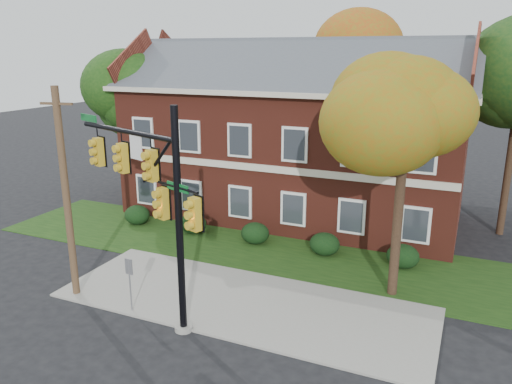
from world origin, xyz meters
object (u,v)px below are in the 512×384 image
at_px(hedge_center, 255,233).
at_px(apartment_building, 293,127).
at_px(hedge_left, 193,224).
at_px(tree_left_rear, 135,92).
at_px(utility_pole, 66,195).
at_px(hedge_far_right, 403,256).
at_px(traffic_signal, 152,189).
at_px(tree_near_right, 412,123).
at_px(hedge_far_left, 137,215).
at_px(tree_far_rear, 354,55).
at_px(sign_post, 130,276).
at_px(hedge_right, 325,244).

bearing_deg(hedge_center, apartment_building, 90.00).
distance_m(hedge_left, tree_left_rear, 9.69).
bearing_deg(tree_left_rear, utility_pole, -64.75).
xyz_separation_m(hedge_far_right, tree_left_rear, (-16.73, 4.14, 6.16)).
bearing_deg(traffic_signal, tree_near_right, 52.78).
relative_size(hedge_far_left, hedge_center, 1.00).
height_order(tree_left_rear, tree_far_rear, tree_far_rear).
distance_m(tree_near_right, sign_post, 11.27).
height_order(hedge_left, hedge_center, same).
height_order(hedge_right, sign_post, sign_post).
bearing_deg(traffic_signal, tree_far_rear, 105.12).
relative_size(hedge_right, tree_far_rear, 0.12).
bearing_deg(apartment_building, traffic_signal, -91.22).
relative_size(hedge_far_left, tree_far_rear, 0.12).
relative_size(tree_near_right, tree_left_rear, 0.97).
relative_size(hedge_far_right, tree_far_rear, 0.12).
xyz_separation_m(hedge_center, traffic_signal, (-0.28, -7.75, 4.15)).
distance_m(hedge_far_right, sign_post, 11.54).
height_order(hedge_far_right, utility_pole, utility_pole).
xyz_separation_m(hedge_far_left, hedge_far_right, (14.00, 0.00, 0.00)).
height_order(apartment_building, hedge_far_left, apartment_building).
height_order(hedge_far_left, tree_near_right, tree_near_right).
bearing_deg(tree_far_rear, hedge_far_right, -66.63).
relative_size(tree_near_right, utility_pole, 1.08).
relative_size(tree_left_rear, sign_post, 4.30).
height_order(hedge_left, tree_left_rear, tree_left_rear).
bearing_deg(sign_post, hedge_far_left, 126.75).
bearing_deg(tree_left_rear, sign_post, -55.19).
relative_size(tree_far_rear, sign_post, 5.57).
bearing_deg(tree_far_rear, sign_post, -97.33).
distance_m(hedge_center, tree_far_rear, 15.57).
height_order(apartment_building, traffic_signal, apartment_building).
bearing_deg(hedge_center, utility_pole, -118.50).
bearing_deg(tree_left_rear, apartment_building, 6.54).
bearing_deg(hedge_far_right, hedge_right, 180.00).
relative_size(hedge_center, utility_pole, 0.18).
bearing_deg(tree_near_right, sign_post, -149.42).
relative_size(apartment_building, tree_near_right, 2.19).
bearing_deg(utility_pole, tree_left_rear, 103.58).
bearing_deg(hedge_far_left, hedge_left, 0.00).
distance_m(apartment_building, hedge_center, 6.89).
xyz_separation_m(traffic_signal, sign_post, (-1.08, -0.16, -3.27)).
relative_size(hedge_center, hedge_far_right, 1.00).
distance_m(hedge_far_left, hedge_center, 7.00).
bearing_deg(hedge_center, hedge_far_right, 0.00).
height_order(hedge_center, sign_post, sign_post).
bearing_deg(tree_near_right, apartment_building, 131.77).
distance_m(apartment_building, hedge_far_right, 9.82).
bearing_deg(hedge_center, sign_post, -99.74).
height_order(apartment_building, utility_pole, apartment_building).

